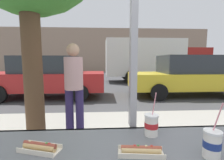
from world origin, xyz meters
TOP-DOWN VIEW (x-y plane):
  - ground_plane at (0.00, 8.00)m, footprint 60.00×60.00m
  - sidewalk_strip at (0.00, 1.60)m, footprint 16.00×2.80m
  - window_wall at (0.00, 0.08)m, footprint 3.08×0.20m
  - building_facade_far at (0.00, 21.35)m, footprint 28.00×1.20m
  - soda_cup_left at (0.10, -0.10)m, footprint 0.10×0.10m
  - soda_cup_right at (0.34, -0.38)m, footprint 0.09×0.09m
  - hotdog_tray_near at (-0.60, -0.26)m, footprint 0.25×0.16m
  - hotdog_tray_far at (-0.03, -0.33)m, footprint 0.26×0.12m
  - parked_car_red at (-2.48, 5.55)m, footprint 4.59×1.92m
  - parked_car_yellow at (3.36, 5.55)m, footprint 4.68×1.94m
  - box_truck at (3.36, 10.27)m, footprint 6.98×2.44m
  - pedestrian at (-0.73, 1.69)m, footprint 0.32×0.32m

SIDE VIEW (x-z plane):
  - ground_plane at x=0.00m, z-range 0.00..0.00m
  - sidewalk_strip at x=0.00m, z-range 0.00..0.15m
  - parked_car_red at x=-2.48m, z-range 0.02..1.69m
  - parked_car_yellow at x=3.36m, z-range 0.01..1.72m
  - hotdog_tray_near at x=-0.60m, z-range 0.97..1.02m
  - hotdog_tray_far at x=-0.03m, z-range 0.97..1.02m
  - soda_cup_left at x=0.10m, z-range 0.90..1.20m
  - soda_cup_right at x=0.34m, z-range 0.90..1.20m
  - pedestrian at x=-0.73m, z-range 0.27..1.90m
  - box_truck at x=3.36m, z-range 0.14..3.07m
  - window_wall at x=0.00m, z-range 0.34..3.24m
  - building_facade_far at x=0.00m, z-range 0.00..5.75m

